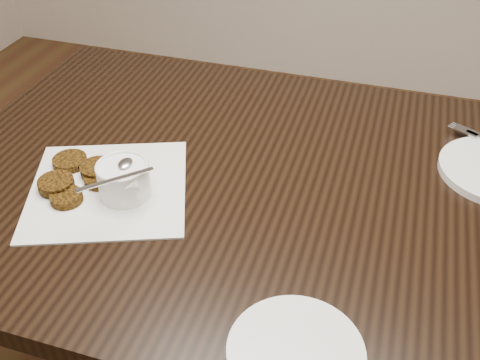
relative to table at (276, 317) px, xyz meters
name	(u,v)px	position (x,y,z in m)	size (l,w,h in m)	color
table	(276,317)	(0.00, 0.00, 0.00)	(1.31, 0.84, 0.75)	black
napkin	(108,188)	(-0.30, -0.10, 0.38)	(0.27, 0.27, 0.00)	white
sauce_ramekin	(122,165)	(-0.26, -0.11, 0.44)	(0.12, 0.12, 0.13)	white
patty_cluster	(83,176)	(-0.35, -0.10, 0.39)	(0.20, 0.20, 0.02)	brown
plate_empty	(296,352)	(0.10, -0.34, 0.38)	(0.18, 0.18, 0.01)	white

